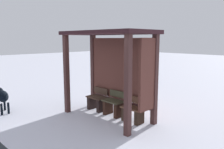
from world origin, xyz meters
TOP-DOWN VIEW (x-y plane):
  - ground_plane at (0.00, 0.00)m, footprint 60.00×60.00m
  - bus_shelter at (0.11, 0.21)m, footprint 2.89×1.41m
  - bench_left_inside at (-0.78, 0.27)m, footprint 0.68×0.42m
  - bench_center_inside at (0.00, 0.27)m, footprint 0.68×0.42m
  - bench_right_inside at (0.78, 0.27)m, footprint 0.68×0.37m
  - dog at (-2.80, -2.06)m, footprint 1.08×0.40m

SIDE VIEW (x-z plane):
  - ground_plane at x=0.00m, z-range 0.00..0.00m
  - bench_right_inside at x=0.78m, z-range -0.06..0.65m
  - bench_left_inside at x=-0.78m, z-range -0.07..0.67m
  - bench_center_inside at x=0.00m, z-range -0.07..0.69m
  - dog at x=-2.80m, z-range 0.16..0.92m
  - bus_shelter at x=0.11m, z-range 0.53..3.13m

